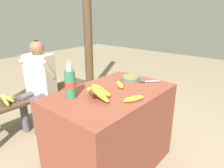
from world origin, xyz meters
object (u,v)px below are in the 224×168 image
at_px(loose_banana_front, 134,99).
at_px(wooden_bench, 38,99).
at_px(loose_banana_side, 120,85).
at_px(seated_vendor, 38,79).
at_px(knife, 146,82).
at_px(serving_bowl, 130,78).
at_px(support_post_far, 88,27).
at_px(banana_bunch_ripe, 97,91).
at_px(water_bottle, 70,83).
at_px(banana_bunch_green, 5,98).

bearing_deg(loose_banana_front, wooden_bench, 88.94).
distance_m(loose_banana_side, seated_vendor, 1.20).
height_order(loose_banana_front, loose_banana_side, same).
relative_size(loose_banana_front, knife, 1.06).
distance_m(serving_bowl, support_post_far, 1.81).
height_order(banana_bunch_ripe, serving_bowl, banana_bunch_ripe).
distance_m(water_bottle, support_post_far, 2.13).
bearing_deg(loose_banana_side, banana_bunch_green, 113.91).
distance_m(loose_banana_front, wooden_bench, 1.57).
height_order(banana_bunch_ripe, seated_vendor, seated_vendor).
height_order(serving_bowl, support_post_far, support_post_far).
height_order(water_bottle, banana_bunch_green, water_bottle).
bearing_deg(support_post_far, serving_bowl, -119.54).
bearing_deg(support_post_far, wooden_bench, -164.45).
distance_m(banana_bunch_ripe, support_post_far, 2.19).
height_order(banana_bunch_ripe, loose_banana_side, banana_bunch_ripe).
bearing_deg(wooden_bench, water_bottle, -105.02).
distance_m(seated_vendor, banana_bunch_green, 0.43).
bearing_deg(banana_bunch_ripe, water_bottle, 121.68).
distance_m(knife, support_post_far, 1.94).
bearing_deg(loose_banana_front, water_bottle, 121.75).
height_order(loose_banana_front, wooden_bench, loose_banana_front).
distance_m(loose_banana_front, banana_bunch_green, 1.59).
xyz_separation_m(serving_bowl, wooden_bench, (-0.38, 1.19, -0.44)).
relative_size(serving_bowl, banana_bunch_green, 0.68).
distance_m(water_bottle, loose_banana_side, 0.48).
bearing_deg(seated_vendor, support_post_far, 179.05).
height_order(water_bottle, loose_banana_side, water_bottle).
height_order(banana_bunch_green, support_post_far, support_post_far).
distance_m(wooden_bench, support_post_far, 1.55).
relative_size(loose_banana_front, banana_bunch_green, 0.65).
bearing_deg(seated_vendor, loose_banana_front, 70.10).
bearing_deg(water_bottle, banana_bunch_green, 95.46).
relative_size(loose_banana_front, support_post_far, 0.08).
bearing_deg(banana_bunch_green, loose_banana_side, -66.09).
height_order(seated_vendor, banana_bunch_green, seated_vendor).
bearing_deg(knife, water_bottle, -161.76).
bearing_deg(banana_bunch_green, water_bottle, -84.54).
xyz_separation_m(loose_banana_side, wooden_bench, (-0.15, 1.23, -0.44)).
distance_m(loose_banana_side, banana_bunch_green, 1.38).
height_order(water_bottle, wooden_bench, water_bottle).
height_order(serving_bowl, wooden_bench, serving_bowl).
height_order(banana_bunch_ripe, support_post_far, support_post_far).
xyz_separation_m(serving_bowl, support_post_far, (0.87, 1.54, 0.41)).
xyz_separation_m(banana_bunch_ripe, support_post_far, (1.44, 1.62, 0.36)).
relative_size(serving_bowl, loose_banana_side, 1.23).
distance_m(serving_bowl, knife, 0.17).
bearing_deg(knife, support_post_far, 102.46).
xyz_separation_m(seated_vendor, banana_bunch_green, (-0.40, 0.05, -0.14)).
bearing_deg(banana_bunch_ripe, support_post_far, 48.40).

